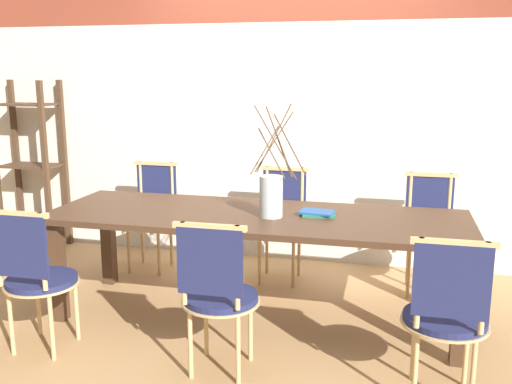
# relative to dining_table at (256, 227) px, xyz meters

# --- Properties ---
(ground_plane) EXTENTS (16.00, 16.00, 0.00)m
(ground_plane) POSITION_rel_dining_table_xyz_m (0.00, 0.00, -0.65)
(ground_plane) COLOR #A87F51
(wall_rear) EXTENTS (12.00, 0.06, 3.20)m
(wall_rear) POSITION_rel_dining_table_xyz_m (0.00, 1.32, 0.95)
(wall_rear) COLOR beige
(wall_rear) RESTS_ON ground_plane
(dining_table) EXTENTS (2.78, 0.92, 0.73)m
(dining_table) POSITION_rel_dining_table_xyz_m (0.00, 0.00, 0.00)
(dining_table) COLOR #422B1C
(dining_table) RESTS_ON ground_plane
(chair_near_leftend) EXTENTS (0.44, 0.44, 0.90)m
(chair_near_leftend) POSITION_rel_dining_table_xyz_m (-1.15, -0.78, -0.16)
(chair_near_leftend) COLOR #1E234C
(chair_near_leftend) RESTS_ON ground_plane
(chair_near_left) EXTENTS (0.44, 0.44, 0.90)m
(chair_near_left) POSITION_rel_dining_table_xyz_m (-0.02, -0.78, -0.16)
(chair_near_left) COLOR #1E234C
(chair_near_left) RESTS_ON ground_plane
(chair_near_center) EXTENTS (0.44, 0.44, 0.90)m
(chair_near_center) POSITION_rel_dining_table_xyz_m (1.16, -0.78, -0.16)
(chair_near_center) COLOR #1E234C
(chair_near_center) RESTS_ON ground_plane
(chair_far_leftend) EXTENTS (0.44, 0.44, 0.90)m
(chair_far_leftend) POSITION_rel_dining_table_xyz_m (-1.10, 0.78, -0.16)
(chair_far_leftend) COLOR #1E234C
(chair_far_leftend) RESTS_ON ground_plane
(chair_far_left) EXTENTS (0.44, 0.44, 0.90)m
(chair_far_left) POSITION_rel_dining_table_xyz_m (0.02, 0.78, -0.16)
(chair_far_left) COLOR #1E234C
(chair_far_left) RESTS_ON ground_plane
(chair_far_center) EXTENTS (0.44, 0.44, 0.90)m
(chair_far_center) POSITION_rel_dining_table_xyz_m (1.16, 0.78, -0.16)
(chair_far_center) COLOR #1E234C
(chair_far_center) RESTS_ON ground_plane
(vase_centerpiece) EXTENTS (0.37, 0.37, 0.73)m
(vase_centerpiece) POSITION_rel_dining_table_xyz_m (0.11, -0.04, 0.23)
(vase_centerpiece) COLOR #B2BCC1
(vase_centerpiece) RESTS_ON dining_table
(book_stack) EXTENTS (0.25, 0.20, 0.03)m
(book_stack) POSITION_rel_dining_table_xyz_m (0.40, 0.07, 0.10)
(book_stack) COLOR #1E6B4C
(book_stack) RESTS_ON dining_table
(shelving_rack) EXTENTS (0.56, 0.35, 1.58)m
(shelving_rack) POSITION_rel_dining_table_xyz_m (-2.44, 1.07, 0.14)
(shelving_rack) COLOR #422D1E
(shelving_rack) RESTS_ON ground_plane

